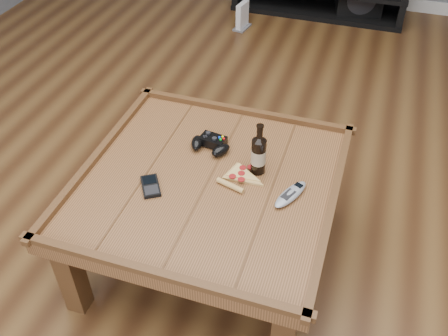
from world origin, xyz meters
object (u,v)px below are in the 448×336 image
(coffee_table, at_px, (209,191))
(pizza_slice, at_px, (240,176))
(smartphone, at_px, (151,186))
(remote_control, at_px, (291,194))
(game_console, at_px, (242,17))
(beer_bottle, at_px, (259,153))
(game_controller, at_px, (211,144))

(coffee_table, xyz_separation_m, pizza_slice, (0.11, 0.05, 0.07))
(coffee_table, bearing_deg, smartphone, -151.07)
(remote_control, bearing_deg, game_console, 134.13)
(beer_bottle, relative_size, game_console, 1.10)
(coffee_table, height_order, smartphone, coffee_table)
(remote_control, bearing_deg, pizza_slice, -168.09)
(coffee_table, bearing_deg, game_controller, 106.70)
(game_console, bearing_deg, remote_control, -59.13)
(beer_bottle, xyz_separation_m, remote_control, (0.16, -0.10, -0.08))
(remote_control, bearing_deg, coffee_table, -155.17)
(game_controller, height_order, game_console, game_controller)
(smartphone, bearing_deg, remote_control, -19.82)
(remote_control, bearing_deg, beer_bottle, 169.85)
(beer_bottle, relative_size, smartphone, 1.66)
(beer_bottle, xyz_separation_m, pizza_slice, (-0.06, -0.06, -0.08))
(beer_bottle, height_order, smartphone, beer_bottle)
(coffee_table, relative_size, smartphone, 7.49)
(beer_bottle, xyz_separation_m, game_console, (-0.68, 2.12, -0.45))
(beer_bottle, distance_m, smartphone, 0.44)
(smartphone, xyz_separation_m, remote_control, (0.53, 0.12, 0.01))
(beer_bottle, bearing_deg, game_controller, 160.98)
(pizza_slice, height_order, game_console, pizza_slice)
(smartphone, height_order, remote_control, remote_control)
(beer_bottle, xyz_separation_m, smartphone, (-0.37, -0.22, -0.08))
(beer_bottle, height_order, pizza_slice, beer_bottle)
(smartphone, bearing_deg, beer_bottle, -1.38)
(smartphone, height_order, game_console, smartphone)
(pizza_slice, distance_m, game_console, 2.30)
(coffee_table, height_order, pizza_slice, coffee_table)
(coffee_table, bearing_deg, pizza_slice, 24.41)
(remote_control, xyz_separation_m, game_console, (-0.84, 2.22, -0.37))
(beer_bottle, bearing_deg, coffee_table, -146.58)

